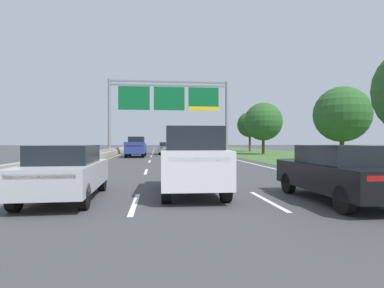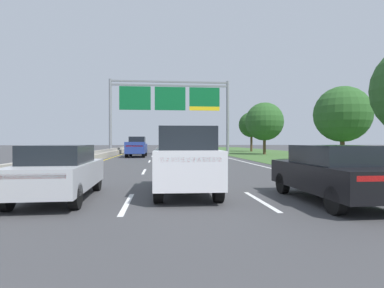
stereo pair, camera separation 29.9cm
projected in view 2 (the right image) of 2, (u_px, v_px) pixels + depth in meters
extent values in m
plane|color=#3D3D3F|center=(169.00, 157.00, 33.02)|extent=(220.00, 220.00, 0.00)
cube|color=white|center=(127.00, 203.00, 8.46)|extent=(0.14, 3.00, 0.01)
cube|color=white|center=(144.00, 172.00, 17.41)|extent=(0.14, 3.00, 0.01)
cube|color=white|center=(149.00, 161.00, 26.36)|extent=(0.14, 3.00, 0.01)
cube|color=white|center=(152.00, 156.00, 35.32)|extent=(0.14, 3.00, 0.01)
cube|color=white|center=(154.00, 153.00, 44.27)|extent=(0.14, 3.00, 0.01)
cube|color=white|center=(155.00, 151.00, 53.22)|extent=(0.14, 3.00, 0.01)
cube|color=white|center=(156.00, 150.00, 62.18)|extent=(0.14, 3.00, 0.01)
cube|color=white|center=(156.00, 149.00, 71.13)|extent=(0.14, 3.00, 0.01)
cube|color=white|center=(157.00, 148.00, 80.08)|extent=(0.14, 3.00, 0.01)
cube|color=white|center=(260.00, 201.00, 8.83)|extent=(0.14, 3.00, 0.01)
cube|color=white|center=(210.00, 171.00, 17.79)|extent=(0.14, 3.00, 0.01)
cube|color=white|center=(193.00, 161.00, 26.74)|extent=(0.14, 3.00, 0.01)
cube|color=white|center=(185.00, 156.00, 35.69)|extent=(0.14, 3.00, 0.01)
cube|color=white|center=(180.00, 153.00, 44.64)|extent=(0.14, 3.00, 0.01)
cube|color=white|center=(177.00, 151.00, 53.60)|extent=(0.14, 3.00, 0.01)
cube|color=white|center=(174.00, 150.00, 62.55)|extent=(0.14, 3.00, 0.01)
cube|color=white|center=(172.00, 149.00, 71.50)|extent=(0.14, 3.00, 0.01)
cube|color=white|center=(171.00, 148.00, 80.46)|extent=(0.14, 3.00, 0.01)
cube|color=white|center=(224.00, 157.00, 33.62)|extent=(0.16, 106.00, 0.01)
cube|color=gold|center=(112.00, 158.00, 32.42)|extent=(0.16, 106.00, 0.01)
cube|color=#3D602D|center=(296.00, 157.00, 34.43)|extent=(14.00, 110.00, 0.02)
cube|color=#A8A399|center=(105.00, 155.00, 32.35)|extent=(0.60, 110.00, 0.55)
cube|color=#A8A399|center=(105.00, 151.00, 32.34)|extent=(0.25, 110.00, 0.30)
cylinder|color=gray|center=(110.00, 117.00, 38.61)|extent=(0.36, 0.36, 9.38)
cylinder|color=gray|center=(228.00, 118.00, 40.11)|extent=(0.36, 0.36, 9.38)
cube|color=gray|center=(170.00, 82.00, 39.32)|extent=(14.70, 0.24, 0.20)
cube|color=gray|center=(170.00, 85.00, 39.33)|extent=(14.70, 0.24, 0.20)
cube|color=#0C602D|center=(135.00, 98.00, 38.72)|extent=(3.83, 0.12, 2.91)
cube|color=#0C602D|center=(170.00, 99.00, 39.16)|extent=(3.83, 0.12, 2.91)
cube|color=#0C602D|center=(205.00, 97.00, 39.60)|extent=(3.83, 0.12, 2.41)
cube|color=yellow|center=(205.00, 109.00, 39.61)|extent=(3.83, 0.12, 0.50)
cube|color=navy|center=(137.00, 148.00, 34.03)|extent=(2.07, 5.43, 1.00)
cube|color=black|center=(137.00, 140.00, 34.87)|extent=(1.74, 1.92, 0.78)
cube|color=#B21414|center=(134.00, 146.00, 31.38)|extent=(1.68, 0.10, 0.12)
cube|color=navy|center=(135.00, 143.00, 32.31)|extent=(2.03, 1.97, 0.20)
cylinder|color=black|center=(131.00, 152.00, 35.79)|extent=(0.31, 0.84, 0.84)
cylinder|color=black|center=(146.00, 152.00, 35.94)|extent=(0.31, 0.84, 0.84)
cylinder|color=black|center=(127.00, 154.00, 32.13)|extent=(0.31, 0.84, 0.84)
cylinder|color=black|center=(143.00, 154.00, 32.28)|extent=(0.31, 0.84, 0.84)
cube|color=black|center=(332.00, 177.00, 8.73)|extent=(1.88, 4.43, 0.72)
cube|color=black|center=(333.00, 155.00, 8.67)|extent=(1.60, 2.32, 0.52)
cylinder|color=black|center=(283.00, 183.00, 10.13)|extent=(0.23, 0.66, 0.66)
cylinder|color=black|center=(329.00, 182.00, 10.31)|extent=(0.23, 0.66, 0.66)
cylinder|color=black|center=(336.00, 200.00, 7.15)|extent=(0.23, 0.66, 0.66)
cube|color=#B2B5BA|center=(59.00, 175.00, 9.11)|extent=(1.92, 4.44, 0.72)
cube|color=black|center=(59.00, 154.00, 9.05)|extent=(1.62, 2.34, 0.52)
cube|color=#B21414|center=(31.00, 176.00, 6.96)|extent=(1.53, 0.12, 0.12)
cylinder|color=black|center=(48.00, 182.00, 10.50)|extent=(0.24, 0.67, 0.66)
cylinder|color=black|center=(97.00, 181.00, 10.70)|extent=(0.24, 0.67, 0.66)
cylinder|color=black|center=(6.00, 198.00, 7.53)|extent=(0.24, 0.67, 0.66)
cylinder|color=black|center=(76.00, 196.00, 7.73)|extent=(0.24, 0.67, 0.66)
cube|color=#161E47|center=(140.00, 149.00, 42.16)|extent=(1.90, 4.43, 0.72)
cube|color=black|center=(140.00, 144.00, 42.10)|extent=(1.61, 2.33, 0.52)
cube|color=#B21414|center=(139.00, 147.00, 40.01)|extent=(1.53, 0.11, 0.12)
cylinder|color=black|center=(134.00, 151.00, 43.55)|extent=(0.23, 0.66, 0.66)
cylinder|color=black|center=(146.00, 151.00, 43.74)|extent=(0.23, 0.66, 0.66)
cylinder|color=black|center=(133.00, 152.00, 40.58)|extent=(0.23, 0.66, 0.66)
cylinder|color=black|center=(145.00, 152.00, 40.77)|extent=(0.23, 0.66, 0.66)
cube|color=silver|center=(185.00, 165.00, 10.20)|extent=(2.03, 4.75, 1.05)
cube|color=black|center=(186.00, 139.00, 10.05)|extent=(1.71, 3.04, 0.68)
cube|color=#B21414|center=(190.00, 160.00, 7.90)|extent=(1.60, 0.12, 0.12)
cylinder|color=black|center=(161.00, 176.00, 11.74)|extent=(0.28, 0.77, 0.76)
cylinder|color=black|center=(205.00, 176.00, 11.86)|extent=(0.28, 0.77, 0.76)
cylinder|color=black|center=(159.00, 189.00, 8.55)|extent=(0.28, 0.77, 0.76)
cylinder|color=black|center=(218.00, 188.00, 8.68)|extent=(0.28, 0.77, 0.76)
cube|color=slate|center=(167.00, 149.00, 40.24)|extent=(1.86, 4.42, 0.72)
cube|color=black|center=(167.00, 144.00, 40.19)|extent=(1.59, 2.31, 0.52)
cube|color=#B21414|center=(167.00, 148.00, 38.09)|extent=(1.53, 0.09, 0.12)
cylinder|color=black|center=(160.00, 152.00, 41.64)|extent=(0.23, 0.66, 0.66)
cylinder|color=black|center=(172.00, 151.00, 41.82)|extent=(0.23, 0.66, 0.66)
cylinder|color=black|center=(161.00, 152.00, 38.67)|extent=(0.23, 0.66, 0.66)
cylinder|color=black|center=(174.00, 152.00, 38.85)|extent=(0.23, 0.66, 0.66)
cylinder|color=#4C3823|center=(342.00, 149.00, 25.89)|extent=(0.36, 0.36, 2.09)
sphere|color=#285623|center=(342.00, 114.00, 25.87)|extent=(4.60, 4.60, 4.60)
cylinder|color=#4C3823|center=(264.00, 146.00, 40.05)|extent=(0.36, 0.36, 2.27)
sphere|color=#285623|center=(264.00, 122.00, 40.02)|extent=(4.86, 4.86, 4.86)
cylinder|color=#4C3823|center=(251.00, 143.00, 51.66)|extent=(0.36, 0.36, 2.77)
sphere|color=#234C1E|center=(251.00, 125.00, 51.63)|extent=(4.16, 4.16, 4.16)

